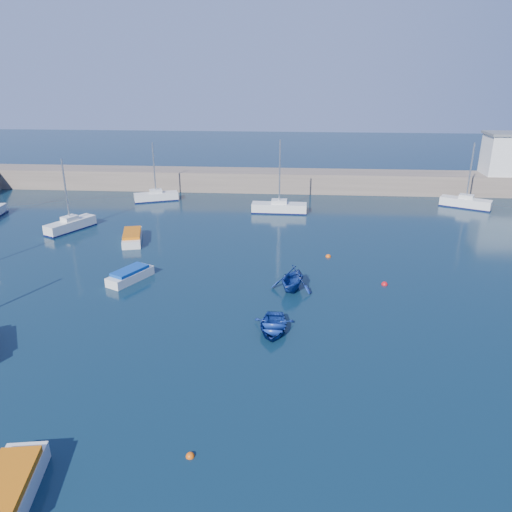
# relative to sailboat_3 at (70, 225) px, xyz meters

# --- Properties ---
(ground) EXTENTS (220.00, 220.00, 0.00)m
(ground) POSITION_rel_sailboat_3_xyz_m (22.00, -26.82, -0.59)
(ground) COLOR #0C2335
(ground) RESTS_ON ground
(back_wall) EXTENTS (96.00, 4.50, 2.60)m
(back_wall) POSITION_rel_sailboat_3_xyz_m (22.00, 19.18, 0.71)
(back_wall) COLOR #726357
(back_wall) RESTS_ON ground
(sailboat_3) EXTENTS (3.85, 5.49, 7.27)m
(sailboat_3) POSITION_rel_sailboat_3_xyz_m (0.00, 0.00, 0.00)
(sailboat_3) COLOR silver
(sailboat_3) RESTS_ON ground
(sailboat_5) EXTENTS (5.49, 3.36, 7.13)m
(sailboat_5) POSITION_rel_sailboat_3_xyz_m (5.61, 12.33, -0.02)
(sailboat_5) COLOR silver
(sailboat_5) RESTS_ON ground
(sailboat_6) EXTENTS (6.24, 1.87, 8.21)m
(sailboat_6) POSITION_rel_sailboat_3_xyz_m (21.01, 8.19, 0.01)
(sailboat_6) COLOR silver
(sailboat_6) RESTS_ON ground
(sailboat_7) EXTENTS (5.75, 4.00, 7.61)m
(sailboat_7) POSITION_rel_sailboat_3_xyz_m (42.94, 11.95, 0.03)
(sailboat_7) COLOR silver
(sailboat_7) RESTS_ON ground
(motorboat_1) EXTENTS (3.05, 4.13, 0.97)m
(motorboat_1) POSITION_rel_sailboat_3_xyz_m (10.01, -12.05, -0.14)
(motorboat_1) COLOR silver
(motorboat_1) RESTS_ON ground
(motorboat_2) EXTENTS (2.81, 5.03, 0.98)m
(motorboat_2) POSITION_rel_sailboat_3_xyz_m (7.33, -2.91, -0.13)
(motorboat_2) COLOR silver
(motorboat_2) RESTS_ON ground
(motorboat_3) EXTENTS (2.46, 5.07, 1.14)m
(motorboat_3) POSITION_rel_sailboat_3_xyz_m (11.97, -33.28, -0.06)
(motorboat_3) COLOR silver
(motorboat_3) RESTS_ON ground
(dinghy_center) EXTENTS (2.71, 3.71, 0.75)m
(dinghy_center) POSITION_rel_sailboat_3_xyz_m (21.48, -19.26, -0.22)
(dinghy_center) COLOR navy
(dinghy_center) RESTS_ON ground
(dinghy_left) EXTENTS (3.97, 4.30, 1.89)m
(dinghy_left) POSITION_rel_sailboat_3_xyz_m (22.65, -12.88, 0.35)
(dinghy_left) COLOR navy
(dinghy_left) RESTS_ON ground
(buoy_0) EXTENTS (0.39, 0.39, 0.39)m
(buoy_0) POSITION_rel_sailboat_3_xyz_m (18.39, -30.32, -0.59)
(buoy_0) COLOR #D44F0B
(buoy_0) RESTS_ON ground
(buoy_1) EXTENTS (0.50, 0.50, 0.50)m
(buoy_1) POSITION_rel_sailboat_3_xyz_m (29.73, -11.40, -0.59)
(buoy_1) COLOR red
(buoy_1) RESTS_ON ground
(buoy_3) EXTENTS (0.48, 0.48, 0.48)m
(buoy_3) POSITION_rel_sailboat_3_xyz_m (25.78, -5.70, -0.59)
(buoy_3) COLOR #D44F0B
(buoy_3) RESTS_ON ground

